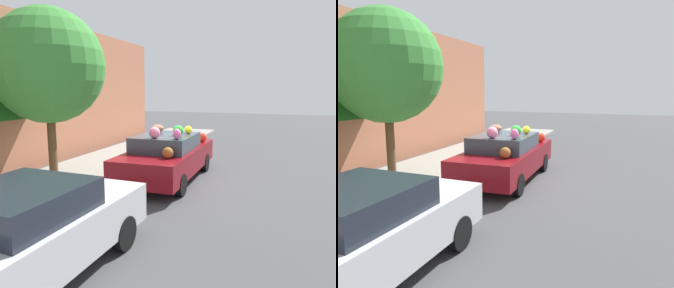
# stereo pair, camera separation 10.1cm
# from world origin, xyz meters

# --- Properties ---
(ground_plane) EXTENTS (60.00, 60.00, 0.00)m
(ground_plane) POSITION_xyz_m (0.00, 0.00, 0.00)
(ground_plane) COLOR #424244
(sidewalk_curb) EXTENTS (24.00, 3.20, 0.14)m
(sidewalk_curb) POSITION_xyz_m (0.00, 2.70, 0.07)
(sidewalk_curb) COLOR gray
(sidewalk_curb) RESTS_ON ground
(building_facade) EXTENTS (18.00, 1.20, 5.25)m
(building_facade) POSITION_xyz_m (-0.18, 4.91, 2.59)
(building_facade) COLOR #B26B4C
(building_facade) RESTS_ON ground
(street_tree) EXTENTS (3.14, 3.14, 4.82)m
(street_tree) POSITION_xyz_m (-1.74, 2.87, 3.38)
(street_tree) COLOR brown
(street_tree) RESTS_ON sidewalk_curb
(fire_hydrant) EXTENTS (0.20, 0.20, 0.70)m
(fire_hydrant) POSITION_xyz_m (1.31, 1.52, 0.48)
(fire_hydrant) COLOR red
(fire_hydrant) RESTS_ON sidewalk_curb
(art_car) EXTENTS (4.61, 1.94, 1.74)m
(art_car) POSITION_xyz_m (-0.02, -0.01, 0.76)
(art_car) COLOR maroon
(art_car) RESTS_ON ground
(parked_car_plain) EXTENTS (4.01, 1.95, 1.43)m
(parked_car_plain) POSITION_xyz_m (-5.74, 0.02, 0.74)
(parked_car_plain) COLOR #B7BABF
(parked_car_plain) RESTS_ON ground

